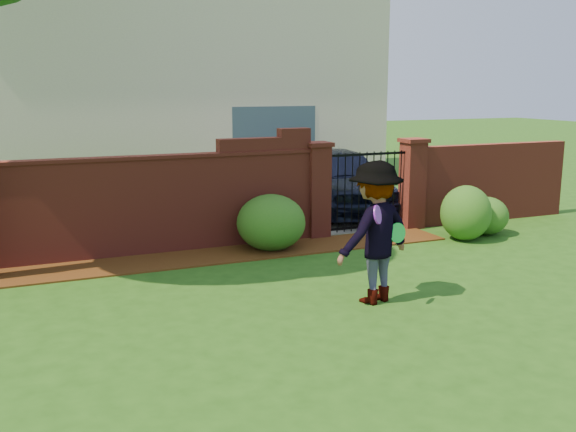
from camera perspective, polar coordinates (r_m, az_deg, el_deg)
name	(u,v)px	position (r m, az deg, el deg)	size (l,w,h in m)	color
ground	(281,321)	(8.33, -0.61, -9.29)	(80.00, 80.00, 0.01)	#214C13
mulch_bed	(155,262)	(11.13, -11.74, -4.04)	(11.10, 1.08, 0.03)	#3C1F0B
brick_wall	(82,207)	(11.43, -17.80, 0.75)	(8.70, 0.31, 2.16)	maroon
brick_wall_return	(489,182)	(14.87, 17.39, 2.87)	(4.00, 0.25, 1.70)	maroon
pillar_left	(317,189)	(12.58, 2.60, 2.37)	(0.50, 0.50, 1.88)	maroon
pillar_right	(412,183)	(13.66, 10.98, 2.90)	(0.50, 0.50, 1.88)	maroon
iron_gate	(366,191)	(13.10, 6.95, 2.21)	(1.78, 0.03, 1.60)	black
driveway	(289,200)	(16.78, 0.10, 1.41)	(3.20, 8.00, 0.01)	slate
house	(158,78)	(19.61, -11.49, 11.91)	(12.40, 6.40, 6.30)	beige
car	(342,181)	(15.06, 4.79, 3.15)	(1.81, 4.51, 1.54)	black
shrub_left	(271,222)	(11.65, -1.51, -0.58)	(1.25, 1.25, 1.03)	#1C5419
shrub_middle	(466,213)	(12.86, 15.50, 0.26)	(0.97, 0.97, 1.07)	#1C5419
shrub_right	(487,216)	(13.49, 17.22, 0.02)	(0.86, 0.86, 0.76)	#1C5419
man	(377,233)	(8.82, 7.88, -1.51)	(1.27, 0.73, 1.97)	gray
frisbee_purple	(378,215)	(8.36, 7.95, 0.12)	(0.25, 0.25, 0.02)	purple
frisbee_green	(397,233)	(8.89, 9.67, -1.48)	(0.28, 0.28, 0.03)	green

